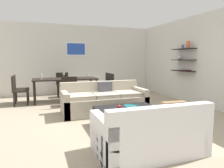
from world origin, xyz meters
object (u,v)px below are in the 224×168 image
(apple_on_coffee_table, at_px, (119,107))
(wine_glass_right_near, at_px, (88,75))
(dining_table, at_px, (65,80))
(sofa_beige, at_px, (104,101))
(coffee_table, at_px, (128,117))
(decorative_bowl, at_px, (131,107))
(dining_chair_left_far, at_px, (19,87))
(wine_glass_left_near, at_px, (41,75))
(wine_glass_head, at_px, (64,74))
(dining_chair_right_near, at_px, (108,85))
(dining_chair_foot, at_px, (69,89))
(loveseat_white, at_px, (150,134))
(dining_chair_left_near, at_px, (17,89))
(dining_chair_head, at_px, (63,83))
(dining_chair_right_far, at_px, (105,83))
(wine_glass_left_far, at_px, (41,75))

(apple_on_coffee_table, bearing_deg, wine_glass_right_near, 89.00)
(dining_table, bearing_deg, sofa_beige, -67.50)
(coffee_table, height_order, decorative_bowl, decorative_bowl)
(dining_chair_left_far, height_order, wine_glass_left_near, wine_glass_left_near)
(wine_glass_head, bearing_deg, wine_glass_right_near, -33.02)
(dining_chair_right_near, height_order, dining_chair_foot, same)
(dining_chair_foot, bearing_deg, wine_glass_right_near, 44.76)
(sofa_beige, bearing_deg, decorative_bowl, -83.91)
(wine_glass_head, bearing_deg, loveseat_white, -81.51)
(dining_table, distance_m, wine_glass_right_near, 0.77)
(wine_glass_right_near, bearing_deg, dining_chair_left_near, -177.69)
(decorative_bowl, height_order, dining_chair_left_near, dining_chair_left_near)
(sofa_beige, distance_m, dining_chair_right_near, 1.78)
(apple_on_coffee_table, relative_size, dining_chair_head, 0.10)
(dining_chair_right_far, bearing_deg, dining_chair_head, 155.72)
(coffee_table, distance_m, wine_glass_right_near, 3.07)
(coffee_table, xyz_separation_m, wine_glass_head, (-0.88, 3.47, 0.69))
(sofa_beige, relative_size, dining_chair_right_far, 2.44)
(dining_chair_right_near, bearing_deg, coffee_table, -100.64)
(apple_on_coffee_table, bearing_deg, sofa_beige, 86.63)
(sofa_beige, relative_size, dining_table, 1.05)
(wine_glass_left_near, bearing_deg, decorative_bowl, -61.83)
(dining_table, distance_m, dining_chair_left_far, 1.45)
(wine_glass_head, bearing_deg, dining_chair_head, 90.00)
(apple_on_coffee_table, height_order, dining_chair_head, dining_chair_head)
(dining_chair_foot, bearing_deg, dining_chair_head, 90.00)
(wine_glass_head, bearing_deg, dining_chair_right_far, -7.10)
(wine_glass_left_far, bearing_deg, dining_chair_foot, -52.04)
(sofa_beige, xyz_separation_m, wine_glass_head, (-0.76, 2.21, 0.59))
(dining_chair_head, xyz_separation_m, dining_chair_right_far, (1.43, -0.64, 0.00))
(dining_chair_right_near, distance_m, wine_glass_left_far, 2.22)
(decorative_bowl, xyz_separation_m, apple_on_coffee_table, (-0.22, 0.09, -0.00))
(sofa_beige, distance_m, wine_glass_right_near, 1.82)
(dining_chair_left_near, bearing_deg, dining_table, 7.76)
(dining_chair_left_far, height_order, wine_glass_left_far, wine_glass_left_far)
(wine_glass_right_near, bearing_deg, dining_chair_left_far, 172.07)
(dining_chair_right_far, height_order, dining_chair_right_near, same)
(apple_on_coffee_table, distance_m, dining_chair_foot, 2.35)
(dining_chair_right_far, xyz_separation_m, wine_glass_left_near, (-2.17, -0.30, 0.37))
(apple_on_coffee_table, xyz_separation_m, wine_glass_right_near, (0.05, 2.98, 0.44))
(wine_glass_left_near, bearing_deg, dining_chair_foot, -44.76)
(coffee_table, distance_m, apple_on_coffee_table, 0.30)
(dining_chair_head, bearing_deg, wine_glass_left_near, -127.96)
(sofa_beige, xyz_separation_m, wine_glass_left_near, (-1.50, 1.73, 0.58))
(dining_chair_head, bearing_deg, dining_chair_right_near, -35.89)
(dining_table, xyz_separation_m, wine_glass_right_near, (0.74, -0.11, 0.18))
(wine_glass_left_near, bearing_deg, dining_chair_left_far, 156.40)
(apple_on_coffee_table, bearing_deg, loveseat_white, -89.54)
(dining_table, bearing_deg, dining_chair_left_near, -172.24)
(loveseat_white, distance_m, dining_chair_left_far, 4.97)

